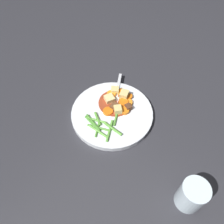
# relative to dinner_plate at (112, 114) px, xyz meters

# --- Properties ---
(ground_plane) EXTENTS (3.00, 3.00, 0.00)m
(ground_plane) POSITION_rel_dinner_plate_xyz_m (0.00, 0.00, -0.01)
(ground_plane) COLOR #2D2D33
(dinner_plate) EXTENTS (0.27, 0.27, 0.02)m
(dinner_plate) POSITION_rel_dinner_plate_xyz_m (0.00, 0.00, 0.00)
(dinner_plate) COLOR white
(dinner_plate) RESTS_ON ground_plane
(stew_sauce) EXTENTS (0.12, 0.12, 0.00)m
(stew_sauce) POSITION_rel_dinner_plate_xyz_m (0.04, 0.01, 0.01)
(stew_sauce) COLOR #93381E
(stew_sauce) RESTS_ON dinner_plate
(carrot_slice_0) EXTENTS (0.05, 0.05, 0.01)m
(carrot_slice_0) POSITION_rel_dinner_plate_xyz_m (-0.01, 0.01, 0.01)
(carrot_slice_0) COLOR orange
(carrot_slice_0) RESTS_ON dinner_plate
(carrot_slice_1) EXTENTS (0.04, 0.04, 0.01)m
(carrot_slice_1) POSITION_rel_dinner_plate_xyz_m (0.09, -0.01, 0.01)
(carrot_slice_1) COLOR orange
(carrot_slice_1) RESTS_ON dinner_plate
(carrot_slice_2) EXTENTS (0.05, 0.05, 0.01)m
(carrot_slice_2) POSITION_rel_dinner_plate_xyz_m (0.02, -0.01, 0.01)
(carrot_slice_2) COLOR orange
(carrot_slice_2) RESTS_ON dinner_plate
(carrot_slice_3) EXTENTS (0.05, 0.05, 0.01)m
(carrot_slice_3) POSITION_rel_dinner_plate_xyz_m (0.05, -0.01, 0.01)
(carrot_slice_3) COLOR orange
(carrot_slice_3) RESTS_ON dinner_plate
(carrot_slice_4) EXTENTS (0.04, 0.04, 0.01)m
(carrot_slice_4) POSITION_rel_dinner_plate_xyz_m (0.02, -0.03, 0.01)
(carrot_slice_4) COLOR orange
(carrot_slice_4) RESTS_ON dinner_plate
(carrot_slice_5) EXTENTS (0.04, 0.04, 0.01)m
(carrot_slice_5) POSITION_rel_dinner_plate_xyz_m (0.06, 0.04, 0.02)
(carrot_slice_5) COLOR orange
(carrot_slice_5) RESTS_ON dinner_plate
(carrot_slice_6) EXTENTS (0.05, 0.05, 0.01)m
(carrot_slice_6) POSITION_rel_dinner_plate_xyz_m (0.06, -0.02, 0.01)
(carrot_slice_6) COLOR orange
(carrot_slice_6) RESTS_ON dinner_plate
(carrot_slice_7) EXTENTS (0.03, 0.03, 0.01)m
(carrot_slice_7) POSITION_rel_dinner_plate_xyz_m (0.09, 0.02, 0.01)
(carrot_slice_7) COLOR orange
(carrot_slice_7) RESTS_ON dinner_plate
(potato_chunk_0) EXTENTS (0.04, 0.03, 0.03)m
(potato_chunk_0) POSITION_rel_dinner_plate_xyz_m (0.08, 0.00, 0.02)
(potato_chunk_0) COLOR #E5CC7A
(potato_chunk_0) RESTS_ON dinner_plate
(potato_chunk_1) EXTENTS (0.04, 0.04, 0.02)m
(potato_chunk_1) POSITION_rel_dinner_plate_xyz_m (0.01, -0.02, 0.02)
(potato_chunk_1) COLOR #E5CC7A
(potato_chunk_1) RESTS_ON dinner_plate
(potato_chunk_2) EXTENTS (0.04, 0.04, 0.02)m
(potato_chunk_2) POSITION_rel_dinner_plate_xyz_m (0.04, 0.03, 0.02)
(potato_chunk_2) COLOR #EAD68C
(potato_chunk_2) RESTS_ON dinner_plate
(potato_chunk_3) EXTENTS (0.04, 0.04, 0.02)m
(potato_chunk_3) POSITION_rel_dinner_plate_xyz_m (0.08, 0.04, 0.02)
(potato_chunk_3) COLOR #E5CC7A
(potato_chunk_3) RESTS_ON dinner_plate
(meat_chunk_0) EXTENTS (0.03, 0.03, 0.02)m
(meat_chunk_0) POSITION_rel_dinner_plate_xyz_m (0.04, -0.04, 0.02)
(meat_chunk_0) COLOR #56331E
(meat_chunk_0) RESTS_ON dinner_plate
(meat_chunk_1) EXTENTS (0.03, 0.03, 0.02)m
(meat_chunk_1) POSITION_rel_dinner_plate_xyz_m (0.02, 0.00, 0.02)
(meat_chunk_1) COLOR brown
(meat_chunk_1) RESTS_ON dinner_plate
(green_bean_0) EXTENTS (0.04, 0.05, 0.01)m
(green_bean_0) POSITION_rel_dinner_plate_xyz_m (-0.05, 0.02, 0.01)
(green_bean_0) COLOR #599E38
(green_bean_0) RESTS_ON dinner_plate
(green_bean_1) EXTENTS (0.03, 0.07, 0.01)m
(green_bean_1) POSITION_rel_dinner_plate_xyz_m (-0.06, 0.02, 0.01)
(green_bean_1) COLOR #66AD42
(green_bean_1) RESTS_ON dinner_plate
(green_bean_2) EXTENTS (0.03, 0.07, 0.01)m
(green_bean_2) POSITION_rel_dinner_plate_xyz_m (-0.08, 0.00, 0.01)
(green_bean_2) COLOR #599E38
(green_bean_2) RESTS_ON dinner_plate
(green_bean_3) EXTENTS (0.02, 0.07, 0.01)m
(green_bean_3) POSITION_rel_dinner_plate_xyz_m (-0.06, -0.04, 0.01)
(green_bean_3) COLOR #599E38
(green_bean_3) RESTS_ON dinner_plate
(green_bean_4) EXTENTS (0.05, 0.03, 0.01)m
(green_bean_4) POSITION_rel_dinner_plate_xyz_m (-0.08, -0.00, 0.01)
(green_bean_4) COLOR #599E38
(green_bean_4) RESTS_ON dinner_plate
(green_bean_5) EXTENTS (0.07, 0.03, 0.01)m
(green_bean_5) POSITION_rel_dinner_plate_xyz_m (-0.01, -0.02, 0.01)
(green_bean_5) COLOR #599E38
(green_bean_5) RESTS_ON dinner_plate
(green_bean_6) EXTENTS (0.08, 0.04, 0.01)m
(green_bean_6) POSITION_rel_dinner_plate_xyz_m (-0.07, -0.04, 0.01)
(green_bean_6) COLOR #66AD42
(green_bean_6) RESTS_ON dinner_plate
(green_bean_7) EXTENTS (0.01, 0.07, 0.01)m
(green_bean_7) POSITION_rel_dinner_plate_xyz_m (-0.09, -0.01, 0.01)
(green_bean_7) COLOR #66AD42
(green_bean_7) RESTS_ON dinner_plate
(green_bean_8) EXTENTS (0.03, 0.07, 0.01)m
(green_bean_8) POSITION_rel_dinner_plate_xyz_m (-0.08, 0.03, 0.01)
(green_bean_8) COLOR #4C8E33
(green_bean_8) RESTS_ON dinner_plate
(green_bean_9) EXTENTS (0.03, 0.07, 0.01)m
(green_bean_9) POSITION_rel_dinner_plate_xyz_m (-0.07, 0.03, 0.01)
(green_bean_9) COLOR #4C8E33
(green_bean_9) RESTS_ON dinner_plate
(fork) EXTENTS (0.17, 0.09, 0.00)m
(fork) POSITION_rel_dinner_plate_xyz_m (0.08, 0.03, 0.01)
(fork) COLOR silver
(fork) RESTS_ON dinner_plate
(water_glass) EXTENTS (0.07, 0.07, 0.09)m
(water_glass) POSITION_rel_dinner_plate_xyz_m (-0.13, -0.32, 0.04)
(water_glass) COLOR silver
(water_glass) RESTS_ON ground_plane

